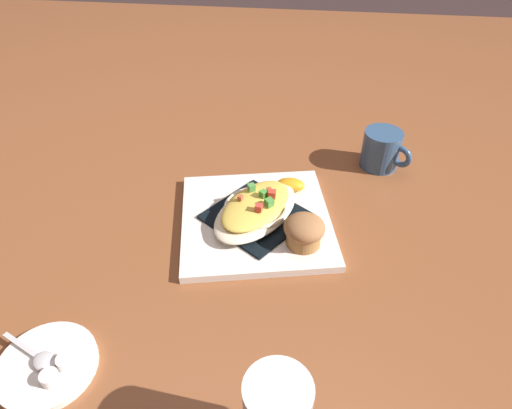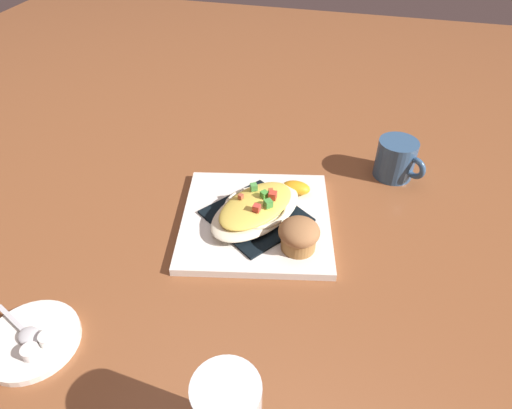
# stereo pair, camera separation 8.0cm
# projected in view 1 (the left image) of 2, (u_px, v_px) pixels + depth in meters

# --- Properties ---
(ground_plane) EXTENTS (2.60, 2.60, 0.00)m
(ground_plane) POSITION_uv_depth(u_px,v_px,m) (256.00, 223.00, 0.83)
(ground_plane) COLOR brown
(square_plate) EXTENTS (0.32, 0.32, 0.01)m
(square_plate) POSITION_uv_depth(u_px,v_px,m) (256.00, 220.00, 0.83)
(square_plate) COLOR white
(square_plate) RESTS_ON ground_plane
(folded_napkin) EXTENTS (0.22, 0.21, 0.00)m
(folded_napkin) POSITION_uv_depth(u_px,v_px,m) (256.00, 216.00, 0.82)
(folded_napkin) COLOR black
(folded_napkin) RESTS_ON square_plate
(gratin_dish) EXTENTS (0.19, 0.23, 0.05)m
(gratin_dish) POSITION_uv_depth(u_px,v_px,m) (256.00, 208.00, 0.81)
(gratin_dish) COLOR beige
(gratin_dish) RESTS_ON folded_napkin
(muffin) EXTENTS (0.07, 0.07, 0.06)m
(muffin) POSITION_uv_depth(u_px,v_px,m) (304.00, 231.00, 0.75)
(muffin) COLOR #9D6C39
(muffin) RESTS_ON square_plate
(orange_garnish) EXTENTS (0.06, 0.06, 0.02)m
(orange_garnish) POSITION_uv_depth(u_px,v_px,m) (290.00, 185.00, 0.88)
(orange_garnish) COLOR #471959
(orange_garnish) RESTS_ON square_plate
(coffee_mug) EXTENTS (0.10, 0.09, 0.08)m
(coffee_mug) POSITION_uv_depth(u_px,v_px,m) (381.00, 151.00, 0.95)
(coffee_mug) COLOR #305074
(coffee_mug) RESTS_ON ground_plane
(creamer_saucer) EXTENTS (0.13, 0.13, 0.01)m
(creamer_saucer) POSITION_uv_depth(u_px,v_px,m) (47.00, 366.00, 0.60)
(creamer_saucer) COLOR white
(creamer_saucer) RESTS_ON ground_plane
(spoon) EXTENTS (0.10, 0.06, 0.01)m
(spoon) POSITION_uv_depth(u_px,v_px,m) (42.00, 360.00, 0.60)
(spoon) COLOR silver
(spoon) RESTS_ON creamer_saucer
(creamer_cup_0) EXTENTS (0.02, 0.02, 0.02)m
(creamer_cup_0) POSITION_uv_depth(u_px,v_px,m) (50.00, 378.00, 0.58)
(creamer_cup_0) COLOR white
(creamer_cup_0) RESTS_ON creamer_saucer
(creamer_cup_1) EXTENTS (0.02, 0.02, 0.02)m
(creamer_cup_1) POSITION_uv_depth(u_px,v_px,m) (66.00, 362.00, 0.59)
(creamer_cup_1) COLOR white
(creamer_cup_1) RESTS_ON creamer_saucer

